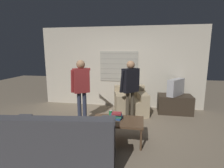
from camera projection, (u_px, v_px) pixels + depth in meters
name	position (u px, v px, depth m)	size (l,w,h in m)	color
ground_plane	(108.00, 133.00, 3.88)	(16.00, 16.00, 0.00)	#7F705B
wall_back	(120.00, 67.00, 5.61)	(5.20, 0.08, 2.55)	beige
couch_blue	(58.00, 146.00, 2.73)	(1.87, 1.15, 0.92)	#424247
armchair_beige	(131.00, 103.00, 5.08)	(1.06, 1.01, 0.78)	tan
coffee_table	(117.00, 122.00, 3.47)	(1.02, 0.60, 0.45)	brown
tv_stand	(175.00, 104.00, 5.13)	(0.96, 0.57, 0.53)	#33281E
tv	(176.00, 87.00, 5.04)	(0.56, 0.67, 0.48)	#B2B2B7
person_left_standing	(81.00, 84.00, 4.29)	(0.48, 0.79, 1.59)	#33384C
person_right_standing	(130.00, 84.00, 4.36)	(0.50, 0.80, 1.57)	#4C4233
book_stack	(116.00, 116.00, 3.51)	(0.27, 0.21, 0.14)	#284C89
soda_can	(111.00, 113.00, 3.66)	(0.07, 0.07, 0.13)	#238E47
spare_remote	(112.00, 118.00, 3.56)	(0.08, 0.14, 0.02)	white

